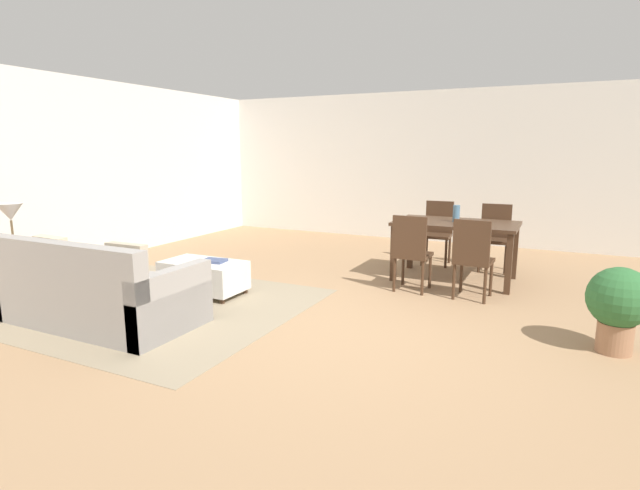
% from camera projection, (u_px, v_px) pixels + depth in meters
% --- Properties ---
extents(ground_plane, '(10.80, 10.80, 0.00)m').
position_uv_depth(ground_plane, '(330.00, 327.00, 4.73)').
color(ground_plane, '#9E7A56').
extents(wall_back, '(9.00, 0.12, 2.70)m').
position_uv_depth(wall_back, '(447.00, 167.00, 8.89)').
color(wall_back, silver).
rests_on(wall_back, ground_plane).
extents(wall_left, '(0.12, 11.00, 2.70)m').
position_uv_depth(wall_left, '(51.00, 173.00, 6.85)').
color(wall_left, silver).
rests_on(wall_left, ground_plane).
extents(area_rug, '(3.00, 2.80, 0.01)m').
position_uv_depth(area_rug, '(159.00, 306.00, 5.37)').
color(area_rug, gray).
rests_on(area_rug, ground_plane).
extents(couch, '(1.95, 0.97, 0.86)m').
position_uv_depth(couch, '(97.00, 294.00, 4.80)').
color(couch, gray).
rests_on(couch, ground_plane).
extents(ottoman_table, '(0.95, 0.54, 0.39)m').
position_uv_depth(ottoman_table, '(204.00, 275.00, 5.78)').
color(ottoman_table, silver).
rests_on(ottoman_table, ground_plane).
extents(side_table, '(0.40, 0.40, 0.58)m').
position_uv_depth(side_table, '(16.00, 263.00, 5.36)').
color(side_table, brown).
rests_on(side_table, ground_plane).
extents(table_lamp, '(0.26, 0.26, 0.53)m').
position_uv_depth(table_lamp, '(10.00, 214.00, 5.26)').
color(table_lamp, brown).
rests_on(table_lamp, side_table).
extents(dining_table, '(1.51, 0.90, 0.76)m').
position_uv_depth(dining_table, '(456.00, 229.00, 6.33)').
color(dining_table, '#422B1C').
rests_on(dining_table, ground_plane).
extents(dining_chair_near_left, '(0.41, 0.41, 0.92)m').
position_uv_depth(dining_chair_near_left, '(411.00, 249.00, 5.82)').
color(dining_chair_near_left, '#422B1C').
rests_on(dining_chair_near_left, ground_plane).
extents(dining_chair_near_right, '(0.42, 0.42, 0.92)m').
position_uv_depth(dining_chair_near_right, '(473.00, 255.00, 5.50)').
color(dining_chair_near_right, '#422B1C').
rests_on(dining_chair_near_right, ground_plane).
extents(dining_chair_far_left, '(0.42, 0.42, 0.92)m').
position_uv_depth(dining_chair_far_left, '(438.00, 229.00, 7.29)').
color(dining_chair_far_left, '#422B1C').
rests_on(dining_chair_far_left, ground_plane).
extents(dining_chair_far_right, '(0.42, 0.42, 0.92)m').
position_uv_depth(dining_chair_far_right, '(495.00, 233.00, 6.90)').
color(dining_chair_far_right, '#422B1C').
rests_on(dining_chair_far_right, ground_plane).
extents(vase_centerpiece, '(0.09, 0.09, 0.21)m').
position_uv_depth(vase_centerpiece, '(456.00, 214.00, 6.30)').
color(vase_centerpiece, slate).
rests_on(vase_centerpiece, dining_table).
extents(book_on_ottoman, '(0.28, 0.23, 0.03)m').
position_uv_depth(book_on_ottoman, '(214.00, 261.00, 5.72)').
color(book_on_ottoman, '#3F4C72').
rests_on(book_on_ottoman, ottoman_table).
extents(potted_plant, '(0.50, 0.50, 0.73)m').
position_uv_depth(potted_plant, '(619.00, 303.00, 4.07)').
color(potted_plant, '#996B4C').
rests_on(potted_plant, ground_plane).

